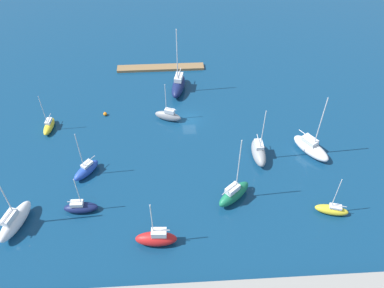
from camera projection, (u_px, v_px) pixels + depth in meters
water at (189, 119)px, 73.02m from camera, size 160.00×160.00×0.00m
pier_dock at (161, 68)px, 85.19m from camera, size 18.88×2.28×0.55m
sailboat_yellow_by_breakwater at (332, 210)px, 57.12m from camera, size 5.04×2.76×7.47m
sailboat_navy_outer_mooring at (81, 207)px, 57.36m from camera, size 5.05×1.82×7.12m
sailboat_white_lone_north at (311, 147)px, 65.92m from camera, size 6.13×7.50×11.91m
sailboat_gray_east_end at (168, 116)px, 72.22m from camera, size 5.20×3.15×7.95m
sailboat_red_west_end at (156, 238)px, 53.17m from camera, size 5.84×2.34×8.64m
sailboat_green_mid_basin at (234, 193)px, 58.59m from camera, size 6.05×5.56×12.15m
sailboat_blue_off_beacon at (86, 170)px, 62.58m from camera, size 4.50×5.08×8.93m
sailboat_yellow_far_south at (49, 126)px, 70.53m from camera, size 1.93×4.75×7.64m
sailboat_navy_inner_mooring at (178, 85)px, 78.63m from camera, size 3.95×7.96×13.84m
sailboat_white_along_channel at (15, 220)px, 54.97m from camera, size 4.20×7.41×13.63m
sailboat_gray_near_pier at (259, 152)px, 64.97m from camera, size 2.25×6.19×10.39m
mooring_buoy_orange at (105, 114)px, 73.63m from camera, size 0.71×0.71×0.71m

